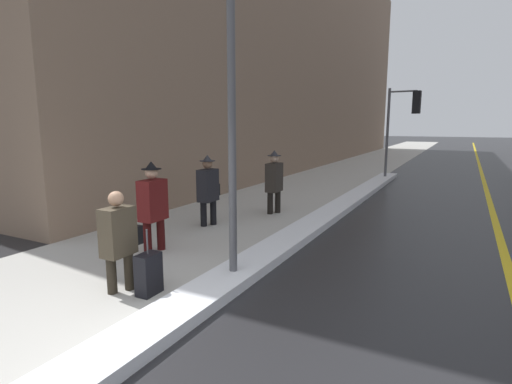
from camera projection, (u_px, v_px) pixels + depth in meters
The scene contains 12 objects.
ground_plane at pixel (120, 343), 4.39m from camera, with size 160.00×160.00×0.00m, color #232326.
sidewalk_slab at pixel (336, 176), 18.40m from camera, with size 4.00×80.00×0.01m.
road_centre_stripe at pixel (485, 185), 15.66m from camera, with size 0.16×80.00×0.00m.
snow_bank_curb at pixel (332, 212), 10.56m from camera, with size 0.68×17.67×0.16m.
building_facade_left at pixel (282, 49), 23.91m from camera, with size 6.00×36.00×13.60m.
lamp_post at pixel (232, 86), 5.66m from camera, with size 0.28×0.28×4.87m.
traffic_light_near at pixel (405, 114), 16.32m from camera, with size 1.31×0.33×3.84m.
pedestrian_nearside at pixel (119, 237), 5.60m from camera, with size 0.29×0.69×1.47m.
pedestrian_trailing at pixel (153, 203), 7.39m from camera, with size 0.36×0.53×1.71m.
pedestrian_with_shoulder_bag at pixel (208, 188), 9.30m from camera, with size 0.36×0.73×1.68m.
pedestrian_in_fedora at pixel (274, 179), 10.56m from camera, with size 0.36×0.53×1.70m.
rolling_suitcase at pixel (149, 274), 5.58m from camera, with size 0.23×0.37×0.95m.
Camera 1 is at (3.21, -2.89, 2.38)m, focal length 28.00 mm.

